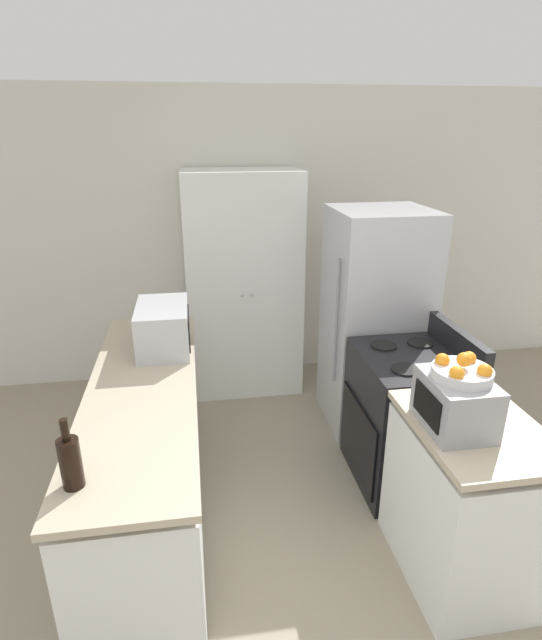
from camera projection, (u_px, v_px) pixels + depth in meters
wall_back at (246, 239)px, 4.57m from camera, size 7.00×0.06×2.60m
counter_left at (149, 455)px, 2.96m from camera, size 0.60×2.14×0.92m
counter_right at (464, 504)px, 2.58m from camera, size 0.60×0.79×0.92m
pantry_cabinet at (243, 285)px, 4.37m from camera, size 0.98×0.60×1.94m
stove at (406, 418)px, 3.29m from camera, size 0.66×0.74×1.08m
refrigerator at (375, 321)px, 3.86m from camera, size 0.73×0.70×1.72m
microwave at (163, 327)px, 3.20m from camera, size 0.33×0.52×0.29m
wine_bottle at (70, 461)px, 1.96m from camera, size 0.09×0.09×0.31m
toaster_oven at (455, 403)px, 2.35m from camera, size 0.29×0.37×0.26m
fruit_bowl at (462, 371)px, 2.30m from camera, size 0.28×0.28×0.13m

